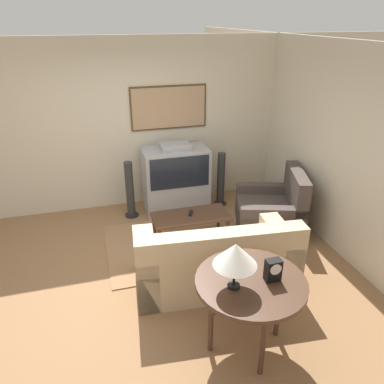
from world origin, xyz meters
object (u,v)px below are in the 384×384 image
Objects in this scene: armchair at (272,210)px; speaker_tower_left at (130,191)px; mantel_clock at (273,270)px; coffee_table at (191,218)px; table_lamp at (235,255)px; tv at (176,179)px; couch at (215,261)px; speaker_tower_right at (221,181)px; console_table at (251,287)px.

speaker_tower_left is at bearing -96.90° from armchair.
mantel_clock is 3.17m from speaker_tower_left.
table_lamp is (-0.17, -2.02, 0.76)m from coffee_table.
armchair is at bearing 1.97° from coffee_table.
tv is at bearing 92.93° from mantel_clock.
speaker_tower_right is (0.77, 1.98, 0.11)m from couch.
couch is at bearing -88.47° from coffee_table.
tv is 1.12× the size of console_table.
speaker_tower_right is at bearing -106.07° from couch.
speaker_tower_right is at bearing 78.63° from mantel_clock.
coffee_table is 1.15× the size of speaker_tower_left.
speaker_tower_right is at bearing 0.00° from speaker_tower_left.
mantel_clock is (-1.09, -2.06, 0.62)m from armchair.
console_table is 0.45m from table_lamp.
armchair is 2.43m from console_table.
coffee_table is 2.01m from console_table.
speaker_tower_right is at bearing 72.03° from table_lamp.
couch is 1.19m from mantel_clock.
console_table is (-0.03, -3.03, 0.19)m from tv.
speaker_tower_left reaches higher than armchair.
speaker_tower_right is at bearing 50.87° from coffee_table.
table_lamp reaches higher than tv.
table_lamp is 0.48× the size of speaker_tower_left.
armchair is at bearing -25.06° from speaker_tower_left.
tv is 2.05m from couch.
couch is at bearing -111.40° from speaker_tower_right.
coffee_table is (-0.03, 0.99, 0.05)m from couch.
armchair is 2.23m from speaker_tower_left.
couch is at bearing -32.51° from armchair.
couch reaches higher than coffee_table.
tv is at bearing 87.78° from coffee_table.
armchair is 2.67m from table_lamp.
console_table is at bearing -14.14° from armchair.
speaker_tower_left is (-0.75, 1.98, 0.11)m from couch.
coffee_table is at bearing -129.13° from speaker_tower_right.
table_lamp reaches higher than mantel_clock.
couch is 1.62× the size of armchair.
couch is 2.09× the size of speaker_tower_right.
console_table is at bearing 168.03° from mantel_clock.
speaker_tower_left is 1.52m from speaker_tower_right.
table_lamp is at bearing -17.23° from armchair.
mantel_clock is 3.10m from speaker_tower_right.
armchair is 5.71× the size of mantel_clock.
tv is at bearing 4.98° from speaker_tower_left.
mantel_clock is (0.20, -2.02, 0.53)m from coffee_table.
armchair is 1.18× the size of console_table.
speaker_tower_left reaches higher than console_table.
couch is 1.32m from table_lamp.
speaker_tower_right is (-0.49, 0.94, 0.15)m from armchair.
couch is at bearing -69.32° from speaker_tower_left.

